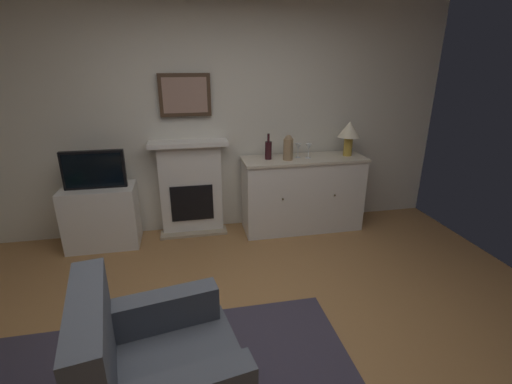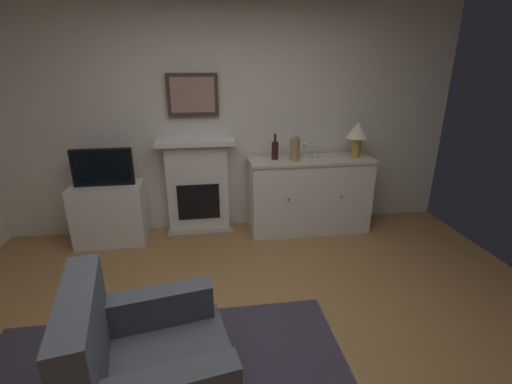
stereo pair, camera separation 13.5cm
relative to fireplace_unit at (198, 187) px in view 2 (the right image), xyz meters
name	(u,v)px [view 2 (the right image)]	position (x,y,z in m)	size (l,w,h in m)	color
ground_plane	(260,357)	(0.41, -2.05, -0.60)	(5.30, 4.41, 0.10)	#9E7042
wall_rear	(230,108)	(0.41, 0.13, 0.88)	(5.30, 0.06, 2.86)	silver
fireplace_unit	(198,187)	(0.00, 0.00, 0.00)	(0.87, 0.30, 1.10)	white
framed_picture	(193,95)	(0.00, 0.05, 1.04)	(0.55, 0.04, 0.45)	#473323
sideboard_cabinet	(309,195)	(1.30, -0.18, -0.11)	(1.43, 0.49, 0.88)	white
table_lamp	(358,133)	(1.83, -0.18, 0.61)	(0.26, 0.26, 0.40)	#B79338
wine_bottle	(275,150)	(0.88, -0.15, 0.44)	(0.08, 0.08, 0.29)	#331419
wine_glass_left	(305,148)	(1.23, -0.16, 0.46)	(0.07, 0.07, 0.16)	silver
wine_glass_center	(316,148)	(1.34, -0.20, 0.46)	(0.07, 0.07, 0.16)	silver
vase_decorative	(295,148)	(1.09, -0.23, 0.47)	(0.11, 0.11, 0.28)	#9E7F5B
tv_cabinet	(110,213)	(-0.97, -0.16, -0.21)	(0.75, 0.42, 0.68)	white
tv_set	(103,167)	(-0.98, -0.19, 0.33)	(0.62, 0.07, 0.40)	black
armchair	(146,370)	(-0.27, -2.48, -0.17)	(0.93, 0.89, 0.92)	#474C56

